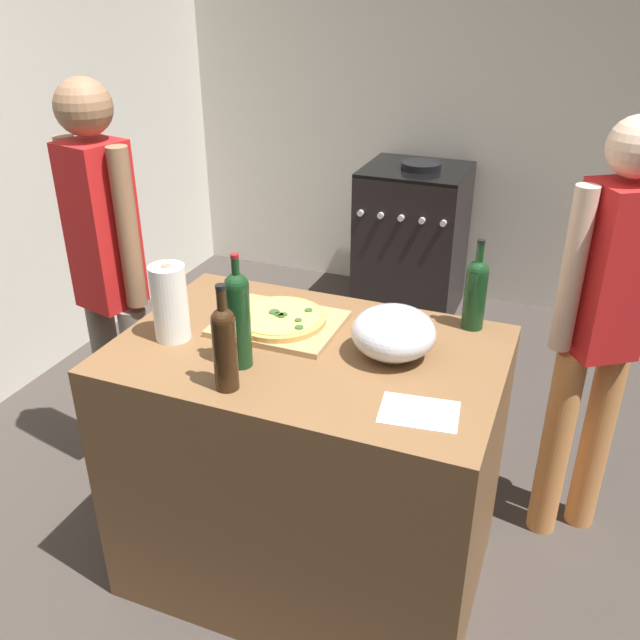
# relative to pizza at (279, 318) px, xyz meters

# --- Properties ---
(ground_plane) EXTENTS (4.36, 3.75, 0.02)m
(ground_plane) POSITION_rel_pizza_xyz_m (0.14, 0.93, -0.97)
(ground_plane) COLOR #3F3833
(kitchen_wall_rear) EXTENTS (4.36, 0.10, 2.60)m
(kitchen_wall_rear) POSITION_rel_pizza_xyz_m (0.14, 2.55, 0.34)
(kitchen_wall_rear) COLOR silver
(kitchen_wall_rear) RESTS_ON ground_plane
(kitchen_wall_left) EXTENTS (0.10, 3.75, 2.60)m
(kitchen_wall_left) POSITION_rel_pizza_xyz_m (-1.80, 0.93, 0.34)
(kitchen_wall_left) COLOR silver
(kitchen_wall_left) RESTS_ON ground_plane
(counter) EXTENTS (1.21, 0.79, 0.93)m
(counter) POSITION_rel_pizza_xyz_m (0.14, -0.10, -0.50)
(counter) COLOR brown
(counter) RESTS_ON ground_plane
(cutting_board) EXTENTS (0.40, 0.32, 0.02)m
(cutting_board) POSITION_rel_pizza_xyz_m (-0.00, -0.00, -0.02)
(cutting_board) COLOR tan
(cutting_board) RESTS_ON counter
(pizza) EXTENTS (0.31, 0.31, 0.03)m
(pizza) POSITION_rel_pizza_xyz_m (0.00, 0.00, 0.00)
(pizza) COLOR tan
(pizza) RESTS_ON cutting_board
(mixing_bowl) EXTENTS (0.26, 0.26, 0.16)m
(mixing_bowl) POSITION_rel_pizza_xyz_m (0.40, -0.05, 0.05)
(mixing_bowl) COLOR #B2B2B7
(mixing_bowl) RESTS_ON counter
(paper_towel_roll) EXTENTS (0.11, 0.11, 0.25)m
(paper_towel_roll) POSITION_rel_pizza_xyz_m (-0.28, -0.20, 0.09)
(paper_towel_roll) COLOR white
(paper_towel_roll) RESTS_ON counter
(wine_bottle_clear) EXTENTS (0.07, 0.07, 0.31)m
(wine_bottle_clear) POSITION_rel_pizza_xyz_m (0.60, 0.23, 0.10)
(wine_bottle_clear) COLOR #143819
(wine_bottle_clear) RESTS_ON counter
(wine_bottle_dark) EXTENTS (0.07, 0.07, 0.36)m
(wine_bottle_dark) POSITION_rel_pizza_xyz_m (-0.00, -0.27, 0.13)
(wine_bottle_dark) COLOR #143819
(wine_bottle_dark) RESTS_ON counter
(wine_bottle_green) EXTENTS (0.07, 0.07, 0.32)m
(wine_bottle_green) POSITION_rel_pizza_xyz_m (0.02, -0.39, 0.11)
(wine_bottle_green) COLOR #331E0F
(wine_bottle_green) RESTS_ON counter
(recipe_sheet) EXTENTS (0.23, 0.18, 0.00)m
(recipe_sheet) POSITION_rel_pizza_xyz_m (0.56, -0.31, -0.03)
(recipe_sheet) COLOR white
(recipe_sheet) RESTS_ON counter
(stove) EXTENTS (0.62, 0.60, 0.97)m
(stove) POSITION_rel_pizza_xyz_m (-0.09, 2.15, -0.49)
(stove) COLOR black
(stove) RESTS_ON ground_plane
(person_in_stripes) EXTENTS (0.36, 0.24, 1.67)m
(person_in_stripes) POSITION_rel_pizza_xyz_m (-0.77, 0.12, -0.00)
(person_in_stripes) COLOR slate
(person_in_stripes) RESTS_ON ground_plane
(person_in_red) EXTENTS (0.32, 0.28, 1.61)m
(person_in_red) POSITION_rel_pizza_xyz_m (1.00, 0.47, -0.05)
(person_in_red) COLOR #D88C4C
(person_in_red) RESTS_ON ground_plane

